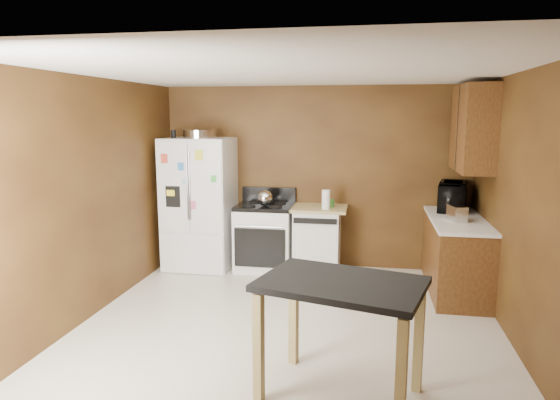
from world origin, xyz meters
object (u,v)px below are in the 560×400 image
(pen_cup, at_px, (173,134))
(kettle, at_px, (265,198))
(island, at_px, (341,300))
(green_canister, at_px, (331,203))
(microwave, at_px, (453,198))
(dishwasher, at_px, (317,239))
(toaster, at_px, (457,213))
(roasting_pan, at_px, (200,134))
(refrigerator, at_px, (199,203))
(gas_range, at_px, (265,236))
(paper_towel, at_px, (326,200))

(pen_cup, relative_size, kettle, 0.50)
(kettle, height_order, island, kettle)
(green_canister, height_order, microwave, microwave)
(microwave, distance_m, dishwasher, 1.83)
(pen_cup, distance_m, toaster, 3.76)
(roasting_pan, height_order, refrigerator, roasting_pan)
(kettle, height_order, gas_range, kettle)
(green_canister, distance_m, refrigerator, 1.81)
(gas_range, relative_size, dishwasher, 1.24)
(dishwasher, bearing_deg, island, -80.73)
(gas_range, bearing_deg, island, -68.04)
(green_canister, xyz_separation_m, gas_range, (-0.89, -0.07, -0.48))
(green_canister, bearing_deg, toaster, -25.34)
(microwave, xyz_separation_m, gas_range, (-2.44, -0.03, -0.60))
(island, bearing_deg, paper_towel, 97.34)
(roasting_pan, xyz_separation_m, toaster, (3.26, -0.54, -0.86))
(dishwasher, bearing_deg, green_canister, 15.12)
(pen_cup, relative_size, gas_range, 0.10)
(paper_towel, distance_m, island, 2.94)
(toaster, height_order, island, toaster)
(toaster, bearing_deg, microwave, 70.46)
(green_canister, relative_size, island, 0.07)
(kettle, bearing_deg, microwave, 2.72)
(paper_towel, bearing_deg, toaster, -18.68)
(pen_cup, distance_m, kettle, 1.51)
(toaster, bearing_deg, pen_cup, 156.41)
(roasting_pan, distance_m, kettle, 1.23)
(gas_range, xyz_separation_m, dishwasher, (0.72, 0.02, -0.01))
(refrigerator, xyz_separation_m, dishwasher, (1.63, 0.09, -0.45))
(roasting_pan, bearing_deg, kettle, 0.84)
(island, bearing_deg, dishwasher, 99.27)
(microwave, height_order, refrigerator, refrigerator)
(kettle, xyz_separation_m, green_canister, (0.87, 0.16, -0.07))
(roasting_pan, relative_size, toaster, 1.77)
(roasting_pan, xyz_separation_m, refrigerator, (-0.04, 0.04, -0.95))
(toaster, xyz_separation_m, gas_range, (-2.40, 0.64, -0.53))
(paper_towel, xyz_separation_m, green_canister, (0.05, 0.19, -0.08))
(roasting_pan, bearing_deg, toaster, -9.41)
(roasting_pan, height_order, dishwasher, roasting_pan)
(dishwasher, relative_size, island, 0.67)
(paper_towel, bearing_deg, pen_cup, -179.72)
(kettle, bearing_deg, paper_towel, -1.98)
(toaster, xyz_separation_m, dishwasher, (-1.68, 0.66, -0.54))
(roasting_pan, bearing_deg, refrigerator, 138.25)
(roasting_pan, height_order, toaster, roasting_pan)
(pen_cup, height_order, microwave, pen_cup)
(roasting_pan, distance_m, green_canister, 1.99)
(microwave, height_order, island, microwave)
(refrigerator, relative_size, island, 1.35)
(pen_cup, bearing_deg, toaster, -8.09)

